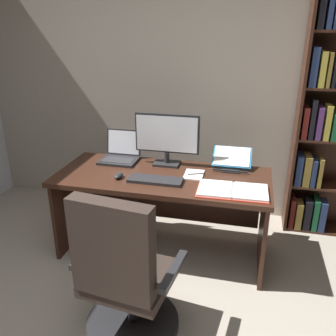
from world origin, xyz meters
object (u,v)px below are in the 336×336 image
object	(u,v)px
monitor	(167,139)
desk	(165,192)
notepad	(194,175)
pen	(196,174)
keyboard	(155,180)
reading_stand_with_book	(232,159)
office_chair	(124,281)
laptop	(120,154)
computer_mouse	(119,176)
open_binder	(233,191)

from	to	relation	value
monitor	desk	bearing A→B (deg)	-83.03
notepad	pen	distance (m)	0.02
monitor	pen	distance (m)	0.40
desk	pen	size ratio (longest dim) A/B	12.24
notepad	pen	world-z (taller)	pen
keyboard	monitor	bearing A→B (deg)	90.00
monitor	reading_stand_with_book	xyz separation A→B (m)	(0.55, 0.06, -0.15)
keyboard	office_chair	bearing A→B (deg)	-88.10
monitor	reading_stand_with_book	world-z (taller)	monitor
reading_stand_with_book	pen	xyz separation A→B (m)	(-0.26, -0.25, -0.06)
reading_stand_with_book	pen	bearing A→B (deg)	-136.57
keyboard	pen	xyz separation A→B (m)	(0.29, 0.19, 0.00)
laptop	notepad	size ratio (longest dim) A/B	1.53
office_chair	monitor	world-z (taller)	monitor
monitor	computer_mouse	distance (m)	0.53
monitor	reading_stand_with_book	bearing A→B (deg)	6.17
reading_stand_with_book	open_binder	xyz separation A→B (m)	(0.04, -0.49, -0.06)
laptop	keyboard	world-z (taller)	laptop
computer_mouse	notepad	distance (m)	0.60
office_chair	reading_stand_with_book	xyz separation A→B (m)	(0.52, 1.25, 0.37)
desk	keyboard	xyz separation A→B (m)	(-0.02, -0.21, 0.20)
office_chair	laptop	world-z (taller)	office_chair
laptop	reading_stand_with_book	xyz separation A→B (m)	(0.97, 0.06, 0.02)
office_chair	pen	xyz separation A→B (m)	(0.26, 1.01, 0.30)
desk	laptop	size ratio (longest dim) A/B	5.33
desk	notepad	distance (m)	0.32
desk	computer_mouse	distance (m)	0.44
desk	reading_stand_with_book	xyz separation A→B (m)	(0.53, 0.22, 0.27)
desk	notepad	size ratio (longest dim) A/B	8.16
keyboard	notepad	world-z (taller)	keyboard
monitor	computer_mouse	size ratio (longest dim) A/B	5.29
keyboard	reading_stand_with_book	xyz separation A→B (m)	(0.55, 0.44, 0.06)
open_binder	laptop	bearing A→B (deg)	155.47
reading_stand_with_book	laptop	bearing A→B (deg)	-176.74
computer_mouse	reading_stand_with_book	distance (m)	0.96
laptop	notepad	world-z (taller)	laptop
monitor	notepad	bearing A→B (deg)	-34.98
laptop	office_chair	bearing A→B (deg)	-69.23
keyboard	open_binder	xyz separation A→B (m)	(0.59, -0.05, -0.00)
keyboard	notepad	size ratio (longest dim) A/B	2.00
monitor	open_binder	world-z (taller)	monitor
computer_mouse	open_binder	world-z (taller)	computer_mouse
office_chair	keyboard	size ratio (longest dim) A/B	2.39
reading_stand_with_book	open_binder	world-z (taller)	reading_stand_with_book
laptop	keyboard	size ratio (longest dim) A/B	0.77
desk	office_chair	bearing A→B (deg)	-89.63
notepad	pen	bearing A→B (deg)	0.00
keyboard	pen	world-z (taller)	keyboard
laptop	notepad	distance (m)	0.72
keyboard	computer_mouse	size ratio (longest dim) A/B	4.04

